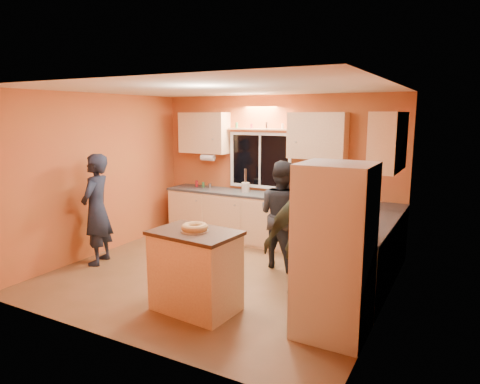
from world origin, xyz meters
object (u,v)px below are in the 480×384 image
Objects in this scene: island at (196,270)px; person_right at (305,243)px; refrigerator at (334,251)px; person_left at (97,209)px; person_center at (282,214)px.

island is 0.59× the size of person_right.
island is at bearing -172.07° from refrigerator.
person_left reaches higher than island.
person_left is at bearing 41.05° from person_center.
person_center reaches higher than island.
person_right is (3.40, -0.20, 0.03)m from person_left.
person_right is at bearing 137.34° from person_center.
person_left is 0.97× the size of person_right.
person_left is at bearing 120.93° from person_right.
refrigerator is 1.63m from island.
person_center is 1.65m from person_right.
island is 2.34m from person_left.
refrigerator is 1.03× the size of person_right.
person_right reaches higher than island.
person_center is (2.53, 1.20, -0.04)m from person_left.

